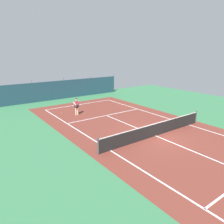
% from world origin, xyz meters
% --- Properties ---
extents(ground_plane, '(36.00, 36.00, 0.00)m').
position_xyz_m(ground_plane, '(0.00, 0.00, 0.00)').
color(ground_plane, '#387A4C').
extents(court_surface, '(11.02, 26.60, 0.01)m').
position_xyz_m(court_surface, '(0.00, 0.00, 0.00)').
color(court_surface, brown).
rests_on(court_surface, ground).
extents(tennis_net, '(10.12, 0.10, 1.10)m').
position_xyz_m(tennis_net, '(0.00, 0.00, 0.51)').
color(tennis_net, black).
rests_on(tennis_net, ground).
extents(back_fence, '(16.30, 0.98, 2.70)m').
position_xyz_m(back_fence, '(-0.00, 16.59, 0.67)').
color(back_fence, '#1E3D4C').
rests_on(back_fence, ground).
extents(tennis_player, '(0.68, 0.78, 1.64)m').
position_xyz_m(tennis_player, '(-2.23, 8.26, 0.96)').
color(tennis_player, beige).
rests_on(tennis_player, ground).
extents(tennis_ball_near_player, '(0.07, 0.07, 0.07)m').
position_xyz_m(tennis_ball_near_player, '(-3.19, 9.71, 0.03)').
color(tennis_ball_near_player, '#CCDB33').
rests_on(tennis_ball_near_player, ground).
extents(parked_car, '(2.04, 4.21, 1.68)m').
position_xyz_m(parked_car, '(-1.77, 19.54, 0.84)').
color(parked_car, black).
rests_on(parked_car, ground).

